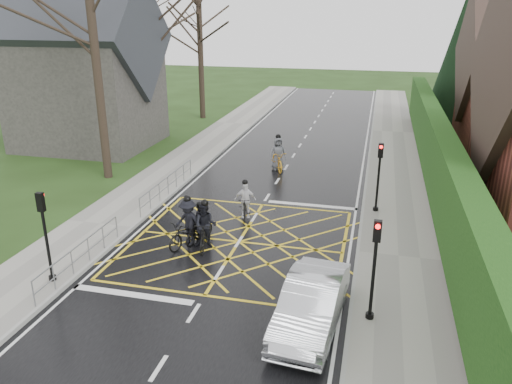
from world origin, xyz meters
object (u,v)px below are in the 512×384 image
at_px(cyclist_rear, 200,229).
at_px(cyclist_lead, 278,158).
at_px(cyclist_mid, 188,227).
at_px(cyclist_front, 245,204).
at_px(car, 311,304).
at_px(cyclist_back, 205,230).

height_order(cyclist_rear, cyclist_lead, cyclist_lead).
relative_size(cyclist_mid, cyclist_front, 1.23).
height_order(cyclist_rear, cyclist_front, cyclist_front).
distance_m(cyclist_front, car, 8.15).
relative_size(cyclist_front, cyclist_lead, 0.81).
xyz_separation_m(cyclist_front, car, (3.87, -7.18, 0.09)).
xyz_separation_m(cyclist_back, cyclist_front, (0.69, 3.15, -0.09)).
bearing_deg(cyclist_front, cyclist_mid, -128.12).
bearing_deg(cyclist_rear, cyclist_mid, -107.53).
height_order(cyclist_rear, car, cyclist_rear).
relative_size(cyclist_mid, cyclist_lead, 0.99).
bearing_deg(cyclist_rear, cyclist_front, 84.81).
bearing_deg(cyclist_mid, cyclist_back, 15.68).
bearing_deg(cyclist_lead, cyclist_back, -118.71).
height_order(cyclist_front, car, cyclist_front).
relative_size(cyclist_mid, car, 0.50).
distance_m(cyclist_mid, cyclist_lead, 10.29).
xyz_separation_m(cyclist_rear, cyclist_lead, (1.10, 9.76, 0.18)).
relative_size(cyclist_back, cyclist_lead, 0.90).
bearing_deg(cyclist_mid, cyclist_lead, 101.69).
bearing_deg(cyclist_mid, cyclist_front, 85.24).
bearing_deg(cyclist_lead, cyclist_mid, -122.65).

